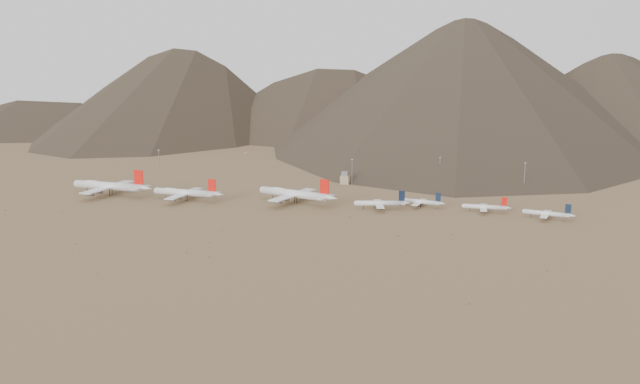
% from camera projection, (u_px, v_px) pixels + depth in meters
% --- Properties ---
extents(ground, '(3000.00, 3000.00, 0.00)m').
position_uv_depth(ground, '(278.00, 211.00, 481.16)').
color(ground, olive).
rests_on(ground, ground).
extents(mountain_ridge, '(4400.00, 1000.00, 300.00)m').
position_uv_depth(mountain_ridge, '(400.00, 46.00, 1310.54)').
color(mountain_ridge, '#443928').
rests_on(mountain_ridge, ground).
extents(widebody_west, '(79.44, 61.54, 23.63)m').
position_uv_depth(widebody_west, '(109.00, 186.00, 537.33)').
color(widebody_west, white).
rests_on(widebody_west, ground).
extents(widebody_centre, '(64.66, 49.92, 19.21)m').
position_uv_depth(widebody_centre, '(186.00, 193.00, 517.15)').
color(widebody_centre, white).
rests_on(widebody_centre, ground).
extents(widebody_east, '(71.95, 57.25, 22.18)m').
position_uv_depth(widebody_east, '(295.00, 194.00, 507.24)').
color(widebody_east, white).
rests_on(widebody_east, ground).
extents(narrowbody_a, '(43.68, 32.08, 14.62)m').
position_uv_depth(narrowbody_a, '(381.00, 203.00, 486.14)').
color(narrowbody_a, white).
rests_on(narrowbody_a, ground).
extents(narrowbody_b, '(37.37, 27.50, 12.54)m').
position_uv_depth(narrowbody_b, '(421.00, 202.00, 494.12)').
color(narrowbody_b, white).
rests_on(narrowbody_b, ground).
extents(narrowbody_c, '(37.23, 26.66, 12.28)m').
position_uv_depth(narrowbody_c, '(486.00, 207.00, 476.33)').
color(narrowbody_c, white).
rests_on(narrowbody_c, ground).
extents(narrowbody_d, '(36.96, 27.23, 12.42)m').
position_uv_depth(narrowbody_d, '(548.00, 214.00, 455.07)').
color(narrowbody_d, white).
rests_on(narrowbody_d, ground).
extents(control_tower, '(8.00, 8.00, 12.00)m').
position_uv_depth(control_tower, '(345.00, 178.00, 588.13)').
color(control_tower, tan).
rests_on(control_tower, ground).
extents(mast_far_west, '(2.00, 0.60, 25.70)m').
position_uv_depth(mast_far_west, '(159.00, 161.00, 637.17)').
color(mast_far_west, gray).
rests_on(mast_far_west, ground).
extents(mast_west, '(2.00, 0.60, 25.70)m').
position_uv_depth(mast_west, '(246.00, 164.00, 617.33)').
color(mast_west, gray).
rests_on(mast_west, ground).
extents(mast_centre, '(2.00, 0.60, 25.70)m').
position_uv_depth(mast_centre, '(352.00, 171.00, 575.57)').
color(mast_centre, gray).
rests_on(mast_centre, ground).
extents(mast_east, '(2.00, 0.60, 25.70)m').
position_uv_depth(mast_east, '(440.00, 169.00, 586.70)').
color(mast_east, gray).
rests_on(mast_east, ground).
extents(mast_far_east, '(2.00, 0.60, 25.70)m').
position_uv_depth(mast_far_east, '(525.00, 175.00, 554.61)').
color(mast_far_east, gray).
rests_on(mast_far_east, ground).
extents(desert_scrub, '(391.53, 155.67, 0.85)m').
position_uv_depth(desert_scrub, '(271.00, 235.00, 412.35)').
color(desert_scrub, brown).
rests_on(desert_scrub, ground).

